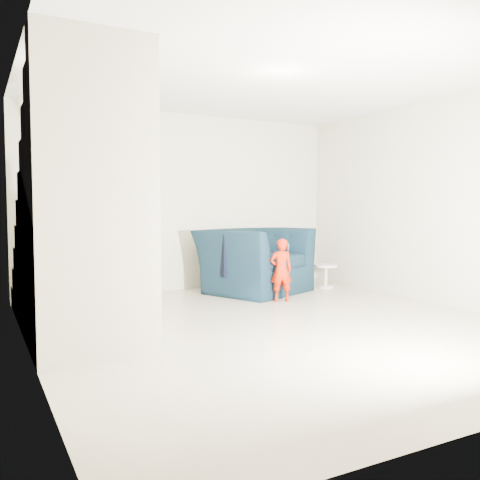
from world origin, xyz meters
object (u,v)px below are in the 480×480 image
armchair (255,260)px  toddler (281,270)px  side_table (326,272)px  staircase (77,240)px

armchair → toddler: armchair is taller
armchair → side_table: armchair is taller
toddler → staircase: bearing=29.0°
side_table → staircase: staircase is taller
toddler → staircase: 2.88m
toddler → side_table: (1.26, 0.67, -0.18)m
armchair → side_table: bearing=-31.9°
staircase → side_table: bearing=17.8°
armchair → staircase: 3.22m
side_table → staircase: 4.28m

